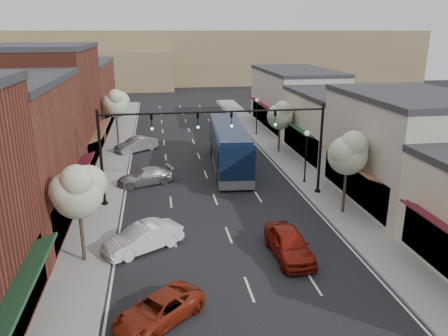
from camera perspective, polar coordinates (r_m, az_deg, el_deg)
name	(u,v)px	position (r m, az deg, el deg)	size (l,w,h in m)	color
ground	(234,250)	(25.51, 1.38, -10.71)	(160.00, 160.00, 0.00)	black
sidewalk_left	(112,163)	(42.54, -14.44, 0.60)	(2.80, 73.00, 0.15)	gray
sidewalk_right	(284,156)	(44.14, 7.79, 1.61)	(2.80, 73.00, 0.15)	gray
curb_left	(127,163)	(42.42, -12.56, 0.69)	(0.25, 73.00, 0.17)	gray
curb_right	(270,156)	(43.77, 6.03, 1.54)	(0.25, 73.00, 0.17)	gray
bldg_left_midfar	(44,106)	(43.80, -22.49, 7.47)	(10.14, 14.10, 10.90)	maroon
bldg_left_far	(74,95)	(59.49, -18.98, 8.97)	(10.14, 18.10, 8.40)	brown
bldg_right_midnear	(406,148)	(34.27, 22.68, 2.38)	(9.14, 12.10, 7.90)	beige
bldg_right_midfar	(338,125)	(44.77, 14.68, 5.50)	(9.14, 12.10, 6.40)	beige
bldg_right_far	(295,99)	(57.58, 9.21, 8.93)	(9.14, 16.10, 7.40)	beige
hill_far	(169,56)	(112.33, -7.17, 14.33)	(120.00, 30.00, 12.00)	#7A6647
hill_near	(55,70)	(102.56, -21.25, 11.89)	(50.00, 20.00, 8.00)	#7A6647
signal_mast_right	(291,136)	(32.50, 8.68, 4.09)	(8.22, 0.46, 7.00)	black
signal_mast_left	(135,142)	(31.03, -11.56, 3.29)	(8.22, 0.46, 7.00)	black
tree_right_near	(349,152)	(29.86, 16.00, 2.07)	(2.85, 2.65, 5.95)	#47382B
tree_right_far	(281,114)	(44.59, 7.40, 6.96)	(2.85, 2.65, 5.43)	#47382B
tree_left_near	(78,190)	(23.75, -18.52, -2.71)	(2.85, 2.65, 5.69)	#47382B
tree_left_far	(116,103)	(48.78, -13.95, 8.24)	(2.85, 2.65, 6.13)	#47382B
lamp_post_near	(306,148)	(35.87, 10.70, 2.60)	(0.44, 0.44, 4.44)	black
lamp_post_far	(257,110)	(52.29, 4.31, 7.52)	(0.44, 0.44, 4.44)	black
coach_bus	(229,146)	(39.50, 0.66, 2.85)	(3.74, 13.11, 3.95)	#0C1833
red_hatchback	(289,244)	(24.77, 8.48, -9.74)	(1.89, 4.69, 1.60)	maroon
parked_car_a	(158,310)	(19.92, -8.57, -17.87)	(1.97, 4.27, 1.19)	maroon
parked_car_b	(143,238)	(25.65, -10.54, -8.95)	(1.61, 4.61, 1.52)	silver
parked_car_c	(145,176)	(36.22, -10.25, -1.09)	(1.88, 4.62, 1.34)	gray
parked_car_e	(136,145)	(46.23, -11.36, 3.02)	(1.58, 4.54, 1.49)	#9B9CA0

